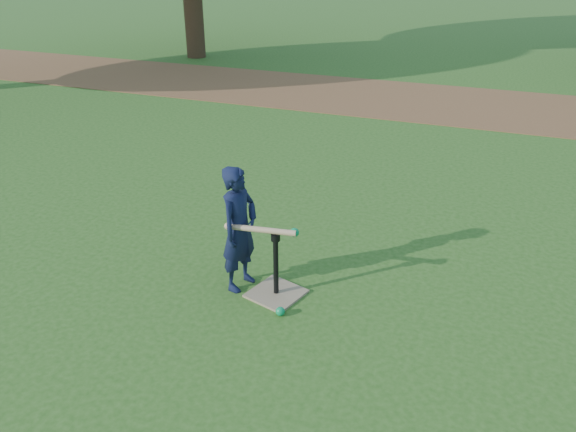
% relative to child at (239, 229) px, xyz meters
% --- Properties ---
extents(ground, '(80.00, 80.00, 0.00)m').
position_rel_child_xyz_m(ground, '(0.15, -0.33, -0.58)').
color(ground, '#285116').
rests_on(ground, ground).
extents(dirt_strip, '(24.00, 3.00, 0.01)m').
position_rel_child_xyz_m(dirt_strip, '(0.15, 7.17, -0.58)').
color(dirt_strip, brown).
rests_on(dirt_strip, ground).
extents(child, '(0.35, 0.47, 1.17)m').
position_rel_child_xyz_m(child, '(0.00, 0.00, 0.00)').
color(child, black).
rests_on(child, ground).
extents(wiffle_ball_ground, '(0.08, 0.08, 0.08)m').
position_rel_child_xyz_m(wiffle_ball_ground, '(0.51, -0.31, -0.54)').
color(wiffle_ball_ground, '#0C8748').
rests_on(wiffle_ball_ground, ground).
extents(batting_tee, '(0.53, 0.53, 0.61)m').
position_rel_child_xyz_m(batting_tee, '(0.36, -0.04, -0.47)').
color(batting_tee, '#947C5E').
rests_on(batting_tee, ground).
extents(swing_action, '(0.65, 0.18, 0.08)m').
position_rel_child_xyz_m(swing_action, '(0.26, -0.04, 0.06)').
color(swing_action, tan).
rests_on(swing_action, ground).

